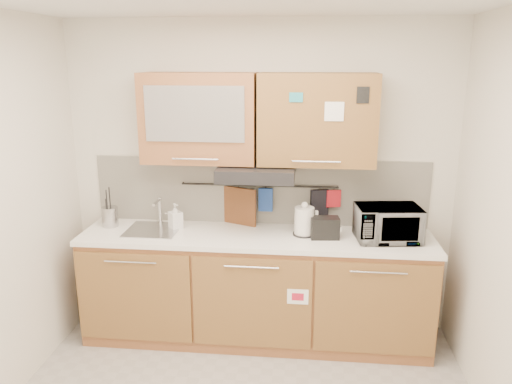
# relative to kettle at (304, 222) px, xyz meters

# --- Properties ---
(wall_back) EXTENTS (3.20, 0.00, 3.20)m
(wall_back) POSITION_rel_kettle_xyz_m (-0.38, 0.28, 0.27)
(wall_back) COLOR silver
(wall_back) RESTS_ON ground
(base_cabinet) EXTENTS (2.80, 0.64, 0.88)m
(base_cabinet) POSITION_rel_kettle_xyz_m (-0.38, -0.03, -0.62)
(base_cabinet) COLOR #A8663B
(base_cabinet) RESTS_ON floor
(countertop) EXTENTS (2.82, 0.62, 0.04)m
(countertop) POSITION_rel_kettle_xyz_m (-0.38, -0.03, -0.13)
(countertop) COLOR white
(countertop) RESTS_ON base_cabinet
(backsplash) EXTENTS (2.80, 0.02, 0.56)m
(backsplash) POSITION_rel_kettle_xyz_m (-0.38, 0.26, 0.17)
(backsplash) COLOR silver
(backsplash) RESTS_ON countertop
(upper_cabinets) EXTENTS (1.82, 0.37, 0.70)m
(upper_cabinets) POSITION_rel_kettle_xyz_m (-0.39, 0.10, 0.80)
(upper_cabinets) COLOR #A8663B
(upper_cabinets) RESTS_ON wall_back
(range_hood) EXTENTS (0.60, 0.46, 0.10)m
(range_hood) POSITION_rel_kettle_xyz_m (-0.38, 0.03, 0.39)
(range_hood) COLOR black
(range_hood) RESTS_ON upper_cabinets
(sink) EXTENTS (0.42, 0.40, 0.26)m
(sink) POSITION_rel_kettle_xyz_m (-1.23, -0.02, -0.10)
(sink) COLOR silver
(sink) RESTS_ON countertop
(utensil_rail) EXTENTS (1.30, 0.02, 0.02)m
(utensil_rail) POSITION_rel_kettle_xyz_m (-0.38, 0.23, 0.23)
(utensil_rail) COLOR black
(utensil_rail) RESTS_ON backsplash
(utensil_crock) EXTENTS (0.15, 0.15, 0.33)m
(utensil_crock) POSITION_rel_kettle_xyz_m (-1.62, 0.05, -0.02)
(utensil_crock) COLOR #AAAAAE
(utensil_crock) RESTS_ON countertop
(kettle) EXTENTS (0.20, 0.19, 0.27)m
(kettle) POSITION_rel_kettle_xyz_m (0.00, 0.00, 0.00)
(kettle) COLOR silver
(kettle) RESTS_ON countertop
(toaster) EXTENTS (0.23, 0.15, 0.17)m
(toaster) POSITION_rel_kettle_xyz_m (0.16, -0.05, -0.02)
(toaster) COLOR black
(toaster) RESTS_ON countertop
(microwave) EXTENTS (0.52, 0.38, 0.27)m
(microwave) POSITION_rel_kettle_xyz_m (0.64, -0.05, 0.02)
(microwave) COLOR #999999
(microwave) RESTS_ON countertop
(soap_bottle) EXTENTS (0.14, 0.14, 0.21)m
(soap_bottle) POSITION_rel_kettle_xyz_m (-1.06, 0.05, -0.00)
(soap_bottle) COLOR #999999
(soap_bottle) RESTS_ON countertop
(cutting_board) EXTENTS (0.31, 0.15, 0.40)m
(cutting_board) POSITION_rel_kettle_xyz_m (-0.56, 0.21, 0.01)
(cutting_board) COLOR brown
(cutting_board) RESTS_ON utensil_rail
(oven_mitt) EXTENTS (0.12, 0.03, 0.20)m
(oven_mitt) POSITION_rel_kettle_xyz_m (-0.33, 0.21, 0.11)
(oven_mitt) COLOR #1F4092
(oven_mitt) RESTS_ON utensil_rail
(dark_pouch) EXTENTS (0.15, 0.08, 0.23)m
(dark_pouch) POSITION_rel_kettle_xyz_m (0.12, 0.21, 0.10)
(dark_pouch) COLOR black
(dark_pouch) RESTS_ON utensil_rail
(pot_holder) EXTENTS (0.12, 0.04, 0.14)m
(pot_holder) POSITION_rel_kettle_xyz_m (0.24, 0.21, 0.14)
(pot_holder) COLOR #A8161F
(pot_holder) RESTS_ON utensil_rail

